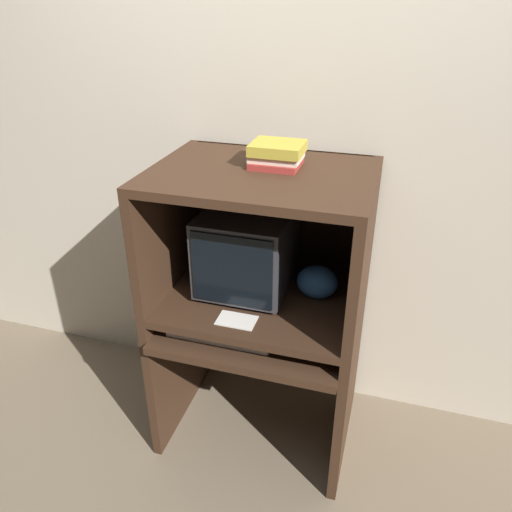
{
  "coord_description": "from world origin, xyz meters",
  "views": [
    {
      "loc": [
        0.51,
        -1.45,
        1.98
      ],
      "look_at": [
        -0.02,
        0.33,
        0.97
      ],
      "focal_mm": 35.0,
      "sensor_mm": 36.0,
      "label": 1
    }
  ],
  "objects": [
    {
      "name": "hutch_upper",
      "position": [
        0.0,
        0.36,
        1.16
      ],
      "size": [
        0.88,
        0.66,
        0.57
      ],
      "color": "#382316",
      "rests_on": "desk_monitor_shelf"
    },
    {
      "name": "paper_card",
      "position": [
        -0.04,
        0.11,
        0.78
      ],
      "size": [
        0.16,
        0.1,
        0.0
      ],
      "color": "white",
      "rests_on": "desk_monitor_shelf"
    },
    {
      "name": "desk_monitor_shelf",
      "position": [
        0.0,
        0.33,
        0.76
      ],
      "size": [
        0.88,
        0.66,
        0.11
      ],
      "color": "#382316",
      "rests_on": "desk_base"
    },
    {
      "name": "desk_base",
      "position": [
        0.0,
        0.29,
        0.41
      ],
      "size": [
        0.88,
        0.7,
        0.68
      ],
      "color": "#382316",
      "rests_on": "ground_plane"
    },
    {
      "name": "ground_plane",
      "position": [
        0.0,
        0.0,
        0.0
      ],
      "size": [
        12.0,
        12.0,
        0.0
      ],
      "primitive_type": "plane",
      "color": "#756651"
    },
    {
      "name": "book_stack",
      "position": [
        0.04,
        0.4,
        1.4
      ],
      "size": [
        0.2,
        0.18,
        0.09
      ],
      "color": "maroon",
      "rests_on": "hutch_upper"
    },
    {
      "name": "crt_monitor",
      "position": [
        -0.08,
        0.39,
        0.97
      ],
      "size": [
        0.37,
        0.44,
        0.37
      ],
      "color": "#333338",
      "rests_on": "desk_monitor_shelf"
    },
    {
      "name": "keyboard",
      "position": [
        -0.12,
        0.15,
        0.69
      ],
      "size": [
        0.45,
        0.17,
        0.03
      ],
      "color": "beige",
      "rests_on": "desk_base"
    },
    {
      "name": "snack_bag",
      "position": [
        0.24,
        0.39,
        0.86
      ],
      "size": [
        0.18,
        0.13,
        0.15
      ],
      "color": "#336BB7",
      "rests_on": "desk_monitor_shelf"
    },
    {
      "name": "mouse",
      "position": [
        0.16,
        0.14,
        0.69
      ],
      "size": [
        0.06,
        0.04,
        0.03
      ],
      "color": "black",
      "rests_on": "desk_base"
    },
    {
      "name": "wall_back",
      "position": [
        0.0,
        0.72,
        1.3
      ],
      "size": [
        6.0,
        0.06,
        2.6
      ],
      "color": "beige",
      "rests_on": "ground_plane"
    }
  ]
}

